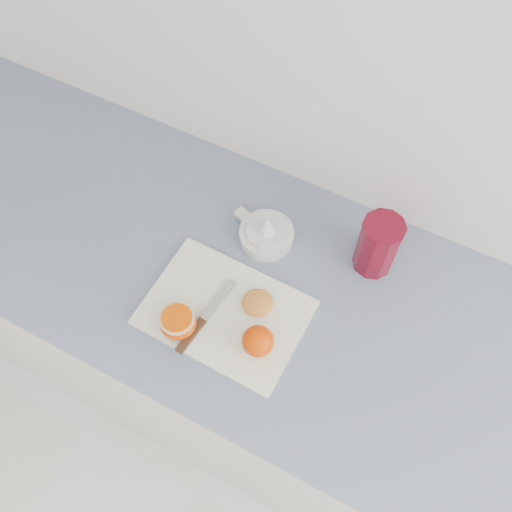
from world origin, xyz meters
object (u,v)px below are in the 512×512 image
at_px(counter, 299,374).
at_px(citrus_juicer, 266,233).
at_px(half_orange, 178,322).
at_px(red_tumbler, 377,247).
at_px(cutting_board, 225,313).

bearing_deg(counter, citrus_juicer, 147.02).
height_order(counter, half_orange, half_orange).
bearing_deg(counter, red_tumbler, 66.76).
relative_size(cutting_board, half_orange, 4.38).
bearing_deg(citrus_juicer, counter, -32.98).
relative_size(citrus_juicer, red_tumbler, 1.05).
xyz_separation_m(counter, half_orange, (-0.23, -0.17, 0.48)).
xyz_separation_m(cutting_board, red_tumbler, (0.23, 0.26, 0.06)).
bearing_deg(red_tumbler, citrus_juicer, -167.43).
bearing_deg(red_tumbler, half_orange, -131.62).
height_order(counter, red_tumbler, red_tumbler).
height_order(counter, citrus_juicer, citrus_juicer).
distance_m(counter, half_orange, 0.56).
bearing_deg(counter, half_orange, -142.91).
height_order(cutting_board, half_orange, half_orange).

